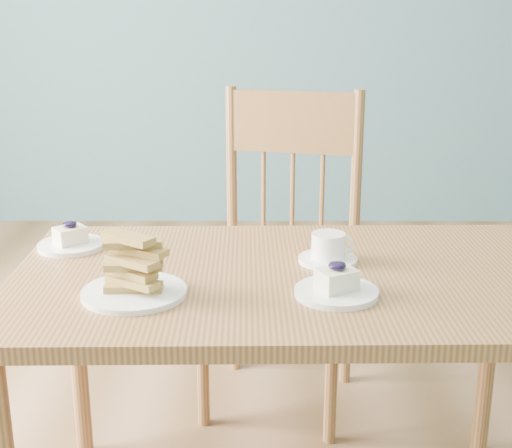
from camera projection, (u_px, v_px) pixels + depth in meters
The scene contains 6 objects.
dining_table at pixel (292, 300), 1.63m from camera, with size 1.28×0.75×0.68m.
dining_chair at pixel (283, 250), 2.27m from camera, with size 0.55×0.54×1.01m.
cheesecake_plate_near at pixel (337, 287), 1.48m from camera, with size 0.18×0.18×0.07m.
cheesecake_plate_far at pixel (71, 241), 1.78m from camera, with size 0.16×0.16×0.07m.
coffee_cup at pixel (329, 250), 1.68m from camera, with size 0.14×0.14×0.07m.
biscotti_plate at pixel (133, 275), 1.48m from camera, with size 0.22×0.22×0.13m.
Camera 1 is at (-0.01, -1.69, 1.26)m, focal length 50.00 mm.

